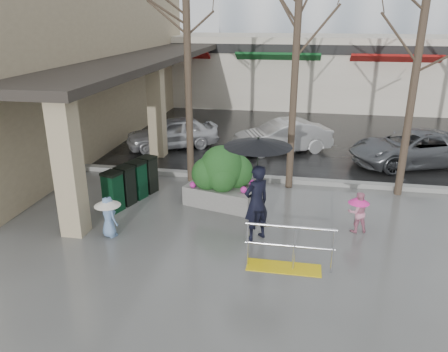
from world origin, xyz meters
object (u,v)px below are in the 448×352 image
(car_c, at_px, (414,148))
(tree_midwest, at_px, (298,11))
(tree_mideast, at_px, (423,26))
(car_b, at_px, (282,136))
(handrail, at_px, (287,253))
(tree_west, at_px, (186,17))
(planter, at_px, (222,177))
(news_boxes, at_px, (131,182))
(woman, at_px, (257,178))
(child_blue, at_px, (108,212))
(child_pink, at_px, (358,210))
(car_a, at_px, (172,133))

(car_c, bearing_deg, tree_midwest, -74.60)
(tree_mideast, relative_size, car_b, 1.70)
(handrail, bearing_deg, tree_west, 124.99)
(planter, distance_m, news_boxes, 2.67)
(woman, height_order, child_blue, woman)
(tree_mideast, bearing_deg, child_pink, -118.62)
(tree_mideast, xyz_separation_m, child_pink, (-1.50, -2.75, -4.27))
(child_pink, height_order, planter, planter)
(handrail, bearing_deg, tree_mideast, 56.81)
(handrail, xyz_separation_m, tree_midwest, (-0.16, 4.80, 4.86))
(planter, bearing_deg, woman, -57.48)
(tree_midwest, height_order, planter, tree_midwest)
(child_pink, height_order, car_b, car_b)
(handrail, relative_size, tree_mideast, 0.29)
(child_blue, xyz_separation_m, news_boxes, (-0.28, 2.19, -0.07))
(tree_mideast, xyz_separation_m, car_b, (-3.73, 3.77, -4.23))
(planter, height_order, car_c, planter)
(tree_west, xyz_separation_m, child_blue, (-1.00, -4.10, -4.45))
(tree_mideast, xyz_separation_m, woman, (-3.95, -3.58, -3.27))
(handrail, xyz_separation_m, tree_mideast, (3.14, 4.80, 4.48))
(car_a, xyz_separation_m, car_c, (9.20, -0.52, 0.00))
(child_pink, relative_size, news_boxes, 0.51)
(news_boxes, bearing_deg, car_a, 112.34)
(handrail, height_order, car_a, car_a)
(car_a, bearing_deg, tree_midwest, 24.49)
(woman, xyz_separation_m, child_pink, (2.45, 0.83, -0.99))
(child_blue, bearing_deg, tree_west, -72.23)
(news_boxes, relative_size, car_c, 0.46)
(woman, xyz_separation_m, planter, (-1.17, 1.84, -0.74))
(child_pink, xyz_separation_m, car_b, (-2.23, 6.52, 0.04))
(tree_west, distance_m, child_pink, 7.26)
(handrail, bearing_deg, car_a, 121.16)
(tree_midwest, height_order, news_boxes, tree_midwest)
(tree_west, bearing_deg, news_boxes, -123.68)
(tree_mideast, bearing_deg, woman, -137.87)
(tree_west, relative_size, car_c, 1.50)
(handrail, distance_m, planter, 3.68)
(tree_mideast, distance_m, child_blue, 9.54)
(child_blue, bearing_deg, handrail, -157.61)
(tree_west, bearing_deg, car_a, 115.43)
(tree_west, height_order, car_b, tree_west)
(tree_midwest, bearing_deg, planter, -136.43)
(car_b, bearing_deg, tree_midwest, -19.21)
(tree_midwest, relative_size, news_boxes, 3.39)
(handrail, distance_m, car_c, 8.86)
(tree_midwest, distance_m, child_pink, 5.69)
(child_blue, bearing_deg, planter, -103.63)
(child_blue, bearing_deg, car_b, -84.10)
(tree_west, height_order, tree_midwest, tree_midwest)
(news_boxes, bearing_deg, tree_west, 74.39)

